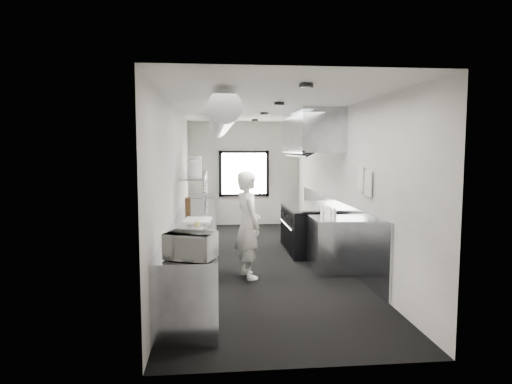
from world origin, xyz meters
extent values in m
cube|color=black|center=(0.00, 0.00, 0.00)|extent=(3.00, 8.00, 0.01)
cube|color=beige|center=(0.00, 0.00, 2.80)|extent=(3.00, 8.00, 0.01)
cube|color=beige|center=(0.00, 4.00, 1.40)|extent=(3.00, 0.02, 2.80)
cube|color=beige|center=(0.00, -4.00, 1.40)|extent=(3.00, 0.02, 2.80)
cube|color=beige|center=(-1.50, 0.00, 1.40)|extent=(0.02, 8.00, 2.80)
cube|color=beige|center=(1.50, 0.00, 1.40)|extent=(0.02, 8.00, 2.80)
cube|color=#8E939B|center=(1.48, 0.30, 0.55)|extent=(0.03, 5.50, 1.10)
cylinder|color=gray|center=(-0.70, 0.40, 2.55)|extent=(0.40, 6.40, 0.40)
cube|color=white|center=(0.00, 3.96, 1.40)|extent=(1.20, 0.03, 1.10)
cube|color=black|center=(0.00, 3.98, 1.98)|extent=(1.36, 0.03, 0.08)
cube|color=black|center=(0.00, 3.98, 0.82)|extent=(1.36, 0.03, 0.08)
cube|color=black|center=(-0.64, 3.98, 1.40)|extent=(0.08, 0.03, 1.25)
cube|color=black|center=(0.64, 3.98, 1.40)|extent=(0.08, 0.03, 1.25)
cube|color=#8E939B|center=(1.10, 0.70, 2.40)|extent=(0.80, 2.20, 0.80)
cube|color=#8E939B|center=(0.72, 0.70, 2.01)|extent=(0.05, 2.20, 0.05)
cube|color=black|center=(1.02, 0.70, 2.06)|extent=(0.50, 2.10, 0.28)
cube|color=#8E939B|center=(-1.15, -0.50, 0.45)|extent=(0.70, 6.00, 0.90)
cube|color=#8E939B|center=(-1.20, 1.00, 1.55)|extent=(0.45, 3.00, 0.04)
cylinder|color=#8E939B|center=(-1.00, -0.40, 1.22)|extent=(0.04, 0.04, 0.66)
cylinder|color=#8E939B|center=(-1.00, 1.00, 1.22)|extent=(0.04, 0.04, 0.66)
cylinder|color=#8E939B|center=(-1.00, 2.40, 1.22)|extent=(0.04, 0.04, 0.66)
cube|color=black|center=(1.05, 0.70, 0.45)|extent=(0.85, 1.60, 0.90)
cube|color=#8E939B|center=(1.05, 0.70, 0.92)|extent=(0.85, 1.60, 0.04)
cube|color=#8E939B|center=(0.64, 0.70, 0.45)|extent=(0.03, 1.55, 0.80)
cylinder|color=#8E939B|center=(0.61, 0.70, 0.55)|extent=(0.03, 1.30, 0.03)
cube|color=#8E939B|center=(1.15, -0.70, 0.45)|extent=(0.65, 0.80, 0.90)
cube|color=#8E939B|center=(-1.15, 3.20, 0.45)|extent=(0.70, 1.20, 0.90)
cube|color=silver|center=(1.47, -1.20, 1.60)|extent=(0.02, 0.28, 0.38)
cube|color=silver|center=(1.47, -1.55, 1.55)|extent=(0.02, 0.28, 0.38)
imported|color=white|center=(-0.29, -0.97, 0.86)|extent=(0.57, 0.71, 1.72)
imported|color=silver|center=(-1.09, -3.27, 1.04)|extent=(0.57, 0.50, 0.28)
cylinder|color=#B0BAAB|center=(-1.28, -2.70, 0.95)|extent=(0.16, 0.16, 0.10)
cylinder|color=#B0BAAB|center=(-1.31, -2.31, 0.95)|extent=(0.17, 0.17, 0.10)
cube|color=white|center=(-0.96, -1.87, 0.90)|extent=(0.36, 0.43, 0.01)
cylinder|color=silver|center=(-1.08, -1.46, 0.91)|extent=(0.21, 0.21, 0.01)
sphere|color=tan|center=(-1.08, -1.46, 0.96)|extent=(0.10, 0.10, 0.10)
cube|color=white|center=(-1.10, -0.72, 0.91)|extent=(0.47, 0.60, 0.02)
cube|color=brown|center=(-1.32, 0.37, 1.03)|extent=(0.11, 0.24, 0.25)
cylinder|color=silver|center=(-1.17, 0.30, 1.70)|extent=(0.25, 0.25, 0.26)
cylinder|color=silver|center=(-1.23, 0.60, 1.71)|extent=(0.24, 0.24, 0.27)
cylinder|color=silver|center=(-1.18, 1.10, 1.73)|extent=(0.26, 0.26, 0.31)
cylinder|color=silver|center=(-1.20, 1.73, 1.74)|extent=(0.25, 0.25, 0.34)
cylinder|color=white|center=(1.13, -0.95, 1.00)|extent=(0.07, 0.07, 0.19)
cylinder|color=white|center=(1.10, -0.81, 0.99)|extent=(0.08, 0.08, 0.19)
cylinder|color=white|center=(1.10, -0.71, 0.99)|extent=(0.06, 0.06, 0.18)
cylinder|color=white|center=(1.09, -0.58, 0.99)|extent=(0.08, 0.08, 0.18)
cylinder|color=white|center=(1.07, -0.39, 0.99)|extent=(0.08, 0.08, 0.18)
camera|label=1|loc=(-0.85, -7.92, 2.07)|focal=30.93mm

